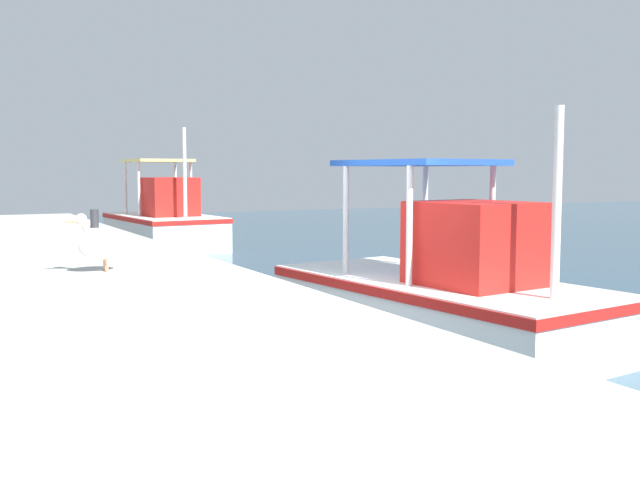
{
  "coord_description": "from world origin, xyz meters",
  "views": [
    {
      "loc": [
        7.52,
        -3.94,
        2.2
      ],
      "look_at": [
        -2.66,
        1.36,
        1.13
      ],
      "focal_mm": 41.66,
      "sensor_mm": 36.0,
      "label": 1
    }
  ],
  "objects_px": {
    "fishing_boat_second": "(444,293)",
    "mooring_bollard_nearest": "(95,219)",
    "fishing_boat_nearest": "(165,224)",
    "pelican": "(102,243)"
  },
  "relations": [
    {
      "from": "fishing_boat_second",
      "to": "mooring_bollard_nearest",
      "type": "distance_m",
      "value": 11.34
    },
    {
      "from": "fishing_boat_nearest",
      "to": "mooring_bollard_nearest",
      "type": "distance_m",
      "value": 3.09
    },
    {
      "from": "mooring_bollard_nearest",
      "to": "pelican",
      "type": "bearing_deg",
      "value": -9.91
    },
    {
      "from": "fishing_boat_second",
      "to": "pelican",
      "type": "height_order",
      "value": "fishing_boat_second"
    },
    {
      "from": "pelican",
      "to": "mooring_bollard_nearest",
      "type": "bearing_deg",
      "value": 170.09
    },
    {
      "from": "fishing_boat_nearest",
      "to": "fishing_boat_second",
      "type": "height_order",
      "value": "fishing_boat_nearest"
    },
    {
      "from": "fishing_boat_nearest",
      "to": "mooring_bollard_nearest",
      "type": "bearing_deg",
      "value": -49.09
    },
    {
      "from": "fishing_boat_second",
      "to": "pelican",
      "type": "bearing_deg",
      "value": -126.16
    },
    {
      "from": "fishing_boat_second",
      "to": "fishing_boat_nearest",
      "type": "bearing_deg",
      "value": -179.9
    },
    {
      "from": "pelican",
      "to": "fishing_boat_nearest",
      "type": "bearing_deg",
      "value": 159.93
    }
  ]
}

